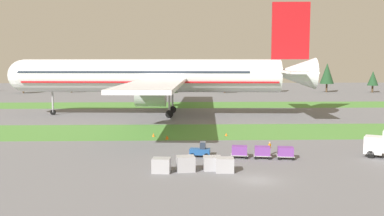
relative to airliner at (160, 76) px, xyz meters
The scene contains 18 objects.
ground_plane 56.86m from the airliner, 77.39° to the right, with size 400.00×400.00×0.00m, color slate.
grass_strip_near 27.69m from the airliner, 62.09° to the right, with size 320.00×17.27×0.01m, color #4C8438.
grass_strip_far 27.91m from the airliner, 62.37° to the left, with size 320.00×17.27×0.01m, color #4C8438.
airliner is the anchor object (origin of this frame).
baggage_tug 44.82m from the airliner, 80.95° to the right, with size 2.77×1.68×1.97m.
cargo_dolly_lead 46.57m from the airliner, 74.96° to the right, with size 2.40×1.82×1.55m.
cargo_dolly_second 47.80m from the airliner, 71.74° to the right, with size 2.40×1.82×1.55m.
cargo_dolly_third 49.17m from the airliner, 68.68° to the right, with size 2.40×1.82×1.55m.
ground_crew_marshaller 46.32m from the airliner, 69.30° to the right, with size 0.36×0.55×1.74m.
uld_container_0 51.86m from the airliner, 84.52° to the right, with size 2.00×1.60×1.73m, color #A3A3A8.
uld_container_1 52.12m from the airliner, 87.57° to the right, with size 2.00×1.60×1.63m, color #A3A3A8.
uld_container_2 52.90m from the airliner, 79.80° to the right, with size 2.00×1.60×1.61m, color #A3A3A8.
uld_container_3 51.80m from the airliner, 81.09° to the right, with size 2.00×1.60×1.58m, color #A3A3A8.
taxiway_marker_0 32.12m from the airliner, 85.84° to the right, with size 0.44×0.44×0.68m, color orange.
taxiway_marker_1 31.53m from the airliner, 66.67° to the right, with size 0.44×0.44×0.49m, color orange.
taxiway_marker_2 29.45m from the airliner, 89.98° to the right, with size 0.44×0.44×0.58m, color orange.
taxiway_marker_3 31.51m from the airliner, 85.57° to the right, with size 0.44×0.44×0.46m, color orange.
distant_tree_line 71.88m from the airliner, 84.14° to the left, with size 181.50×10.84×12.56m.
Camera 1 is at (-8.17, -44.86, 12.42)m, focal length 41.35 mm.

